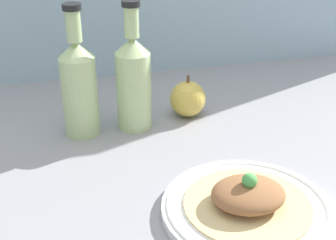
{
  "coord_description": "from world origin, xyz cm",
  "views": [
    {
      "loc": [
        -20.15,
        -69.58,
        48.04
      ],
      "look_at": [
        -1.73,
        3.29,
        9.66
      ],
      "focal_mm": 50.0,
      "sensor_mm": 36.0,
      "label": 1
    }
  ],
  "objects_px": {
    "plated_food": "(248,197)",
    "cider_bottle_left": "(79,85)",
    "cider_bottle_right": "(134,80)",
    "apple": "(188,99)",
    "plate": "(247,209)"
  },
  "relations": [
    {
      "from": "plated_food",
      "to": "cider_bottle_left",
      "type": "xyz_separation_m",
      "value": [
        -0.23,
        0.35,
        0.08
      ]
    },
    {
      "from": "plated_food",
      "to": "cider_bottle_right",
      "type": "xyz_separation_m",
      "value": [
        -0.12,
        0.35,
        0.08
      ]
    },
    {
      "from": "plated_food",
      "to": "cider_bottle_right",
      "type": "relative_size",
      "value": 0.75
    },
    {
      "from": "cider_bottle_right",
      "to": "apple",
      "type": "distance_m",
      "value": 0.15
    },
    {
      "from": "plated_food",
      "to": "plate",
      "type": "bearing_deg",
      "value": 180.0
    },
    {
      "from": "cider_bottle_right",
      "to": "apple",
      "type": "bearing_deg",
      "value": 10.97
    },
    {
      "from": "plated_food",
      "to": "cider_bottle_right",
      "type": "bearing_deg",
      "value": 109.01
    },
    {
      "from": "plate",
      "to": "plated_food",
      "type": "height_order",
      "value": "plated_food"
    },
    {
      "from": "cider_bottle_left",
      "to": "apple",
      "type": "relative_size",
      "value": 2.83
    },
    {
      "from": "apple",
      "to": "plated_food",
      "type": "bearing_deg",
      "value": -91.28
    },
    {
      "from": "plate",
      "to": "cider_bottle_left",
      "type": "distance_m",
      "value": 0.43
    },
    {
      "from": "plated_food",
      "to": "cider_bottle_right",
      "type": "distance_m",
      "value": 0.37
    },
    {
      "from": "plated_food",
      "to": "cider_bottle_left",
      "type": "height_order",
      "value": "cider_bottle_left"
    },
    {
      "from": "plate",
      "to": "apple",
      "type": "height_order",
      "value": "apple"
    },
    {
      "from": "cider_bottle_left",
      "to": "plate",
      "type": "bearing_deg",
      "value": -56.07
    }
  ]
}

